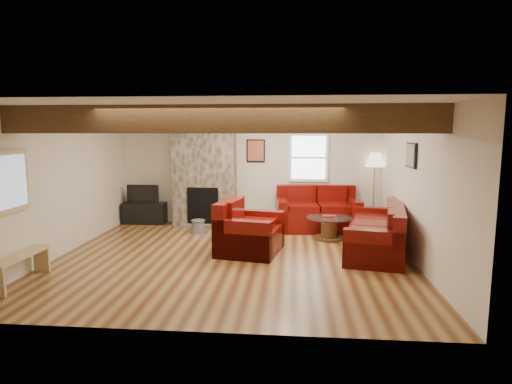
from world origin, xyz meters
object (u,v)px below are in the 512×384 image
Objects in this scene: armchair_red at (250,227)px; floor_lamp at (375,164)px; television at (144,193)px; loveseat at (318,209)px; coffee_table at (329,228)px; tv_cabinet at (145,213)px; sofa_three at (375,228)px.

armchair_red is 3.50m from floor_lamp.
television is at bearing -179.78° from floor_lamp.
floor_lamp is (5.25, 0.02, 0.72)m from television.
armchair_red is 1.55× the size of television.
armchair_red is (-1.30, -1.89, -0.00)m from loveseat.
tv_cabinet is at bearing 165.26° from coffee_table.
armchair_red reaches higher than coffee_table.
coffee_table is at bearing -133.29° from floor_lamp.
armchair_red reaches higher than tv_cabinet.
sofa_three is at bearing -65.80° from loveseat.
armchair_red is 3.49m from television.
loveseat reaches higher than sofa_three.
loveseat is 1.93× the size of coffee_table.
loveseat is 4.02m from tv_cabinet.
coffee_table is 0.93× the size of tv_cabinet.
loveseat is (-0.93, 1.67, 0.04)m from sofa_three.
sofa_three is 1.16m from coffee_table.
armchair_red is (-2.22, -0.22, 0.03)m from sofa_three.
tv_cabinet is 0.46m from television.
tv_cabinet is 5.38m from floor_lamp.
tv_cabinet is (-2.71, 2.19, -0.22)m from armchair_red.
sofa_three is at bearing -21.79° from tv_cabinet.
sofa_three is 1.34× the size of floor_lamp.
tv_cabinet is (-4.93, 1.97, -0.19)m from sofa_three.
television is 5.30m from floor_lamp.
tv_cabinet is (-4.00, 0.30, -0.22)m from loveseat.
loveseat reaches higher than coffee_table.
television is (-2.71, 2.19, 0.24)m from armchair_red.
television is (-4.93, 1.97, 0.27)m from sofa_three.
television is at bearing 170.88° from loveseat.
coffee_table is 0.55× the size of floor_lamp.
armchair_red is at bearing -139.07° from floor_lamp.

